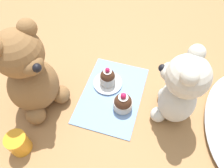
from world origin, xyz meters
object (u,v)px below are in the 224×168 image
teddy_bear_tan (30,76)px  saucer_plate (108,83)px  cupcake_near_tan_bear (108,77)px  teddy_bear_cream (180,90)px  cupcake_near_cream_bear (123,103)px  juice_glass (18,143)px

teddy_bear_tan → saucer_plate: size_ratio=3.03×
cupcake_near_tan_bear → saucer_plate: bearing=-153.4°
cupcake_near_tan_bear → teddy_bear_tan: bearing=-54.9°
teddy_bear_tan → cupcake_near_tan_bear: bearing=-31.2°
teddy_bear_cream → teddy_bear_tan: teddy_bear_tan is taller
teddy_bear_tan → cupcake_near_tan_bear: 0.22m
teddy_bear_tan → saucer_plate: (-0.12, 0.17, -0.12)m
teddy_bear_tan → cupcake_near_cream_bear: teddy_bear_tan is taller
teddy_bear_tan → saucer_plate: teddy_bear_tan is taller
teddy_bear_cream → saucer_plate: size_ratio=2.57×
cupcake_near_cream_bear → saucer_plate: bearing=-136.0°
teddy_bear_cream → cupcake_near_cream_bear: (0.03, -0.14, -0.08)m
teddy_bear_cream → saucer_plate: (-0.04, -0.21, -0.11)m
teddy_bear_cream → cupcake_near_cream_bear: teddy_bear_cream is taller
teddy_bear_cream → cupcake_near_tan_bear: size_ratio=3.42×
cupcake_near_cream_bear → cupcake_near_tan_bear: size_ratio=1.00×
cupcake_near_tan_bear → juice_glass: cupcake_near_tan_bear is taller
teddy_bear_tan → cupcake_near_cream_bear: (-0.05, 0.24, -0.10)m
teddy_bear_cream → juice_glass: (0.22, -0.36, -0.08)m
teddy_bear_tan → cupcake_near_cream_bear: bearing=-54.5°
teddy_bear_cream → teddy_bear_tan: 0.38m
cupcake_near_cream_bear → cupcake_near_tan_bear: cupcake_near_tan_bear is taller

